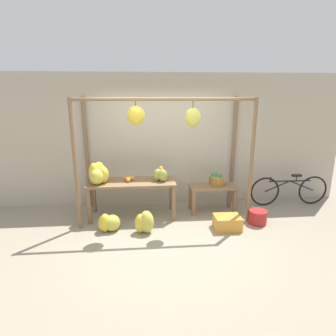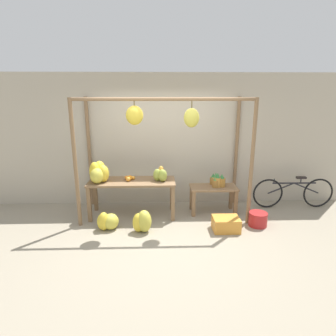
{
  "view_description": "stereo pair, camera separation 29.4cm",
  "coord_description": "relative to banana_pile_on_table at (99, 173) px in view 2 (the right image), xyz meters",
  "views": [
    {
      "loc": [
        -0.38,
        -4.34,
        2.39
      ],
      "look_at": [
        0.08,
        0.9,
        0.98
      ],
      "focal_mm": 30.0,
      "sensor_mm": 36.0,
      "label": 1
    },
    {
      "loc": [
        -0.09,
        -4.36,
        2.39
      ],
      "look_at": [
        0.08,
        0.9,
        0.98
      ],
      "focal_mm": 30.0,
      "sensor_mm": 36.0,
      "label": 2
    }
  ],
  "objects": [
    {
      "name": "ground_plane",
      "position": [
        1.25,
        -0.84,
        -0.91
      ],
      "size": [
        20.0,
        20.0,
        0.0
      ],
      "primitive_type": "plane",
      "color": "gray"
    },
    {
      "name": "shop_wall_back",
      "position": [
        1.25,
        0.77,
        0.49
      ],
      "size": [
        8.0,
        0.08,
        2.8
      ],
      "color": "#B2A893",
      "rests_on": "ground_plane"
    },
    {
      "name": "stall_awning",
      "position": [
        1.22,
        -0.13,
        0.76
      ],
      "size": [
        3.22,
        1.21,
        2.32
      ],
      "color": "brown",
      "rests_on": "ground_plane"
    },
    {
      "name": "display_table_main",
      "position": [
        0.62,
        0.06,
        -0.29
      ],
      "size": [
        1.69,
        0.64,
        0.73
      ],
      "color": "brown",
      "rests_on": "ground_plane"
    },
    {
      "name": "display_table_side",
      "position": [
        2.26,
        0.15,
        -0.47
      ],
      "size": [
        0.94,
        0.47,
        0.56
      ],
      "color": "brown",
      "rests_on": "ground_plane"
    },
    {
      "name": "banana_pile_on_table",
      "position": [
        0.0,
        0.0,
        0.0
      ],
      "size": [
        0.46,
        0.5,
        0.4
      ],
      "color": "gold",
      "rests_on": "display_table_main"
    },
    {
      "name": "orange_pile",
      "position": [
        0.57,
        0.09,
        -0.14
      ],
      "size": [
        0.2,
        0.21,
        0.09
      ],
      "color": "orange",
      "rests_on": "display_table_main"
    },
    {
      "name": "pineapple_cluster",
      "position": [
        2.33,
        0.18,
        -0.24
      ],
      "size": [
        0.28,
        0.33,
        0.3
      ],
      "color": "#B27F38",
      "rests_on": "display_table_side"
    },
    {
      "name": "banana_pile_ground_left",
      "position": [
        0.2,
        -0.54,
        -0.76
      ],
      "size": [
        0.45,
        0.37,
        0.34
      ],
      "color": "gold",
      "rests_on": "ground_plane"
    },
    {
      "name": "banana_pile_ground_right",
      "position": [
        0.85,
        -0.66,
        -0.71
      ],
      "size": [
        0.42,
        0.36,
        0.41
      ],
      "color": "gold",
      "rests_on": "ground_plane"
    },
    {
      "name": "fruit_crate_white",
      "position": [
        2.35,
        -0.65,
        -0.79
      ],
      "size": [
        0.47,
        0.36,
        0.24
      ],
      "color": "orange",
      "rests_on": "ground_plane"
    },
    {
      "name": "blue_bucket",
      "position": [
        2.98,
        -0.49,
        -0.78
      ],
      "size": [
        0.34,
        0.34,
        0.26
      ],
      "color": "#AD2323",
      "rests_on": "ground_plane"
    },
    {
      "name": "parked_bicycle",
      "position": [
        4.02,
        0.35,
        -0.57
      ],
      "size": [
        1.73,
        0.08,
        0.69
      ],
      "color": "black",
      "rests_on": "ground_plane"
    },
    {
      "name": "papaya_pile",
      "position": [
        1.18,
        0.03,
        -0.05
      ],
      "size": [
        0.3,
        0.28,
        0.29
      ],
      "color": "gold",
      "rests_on": "display_table_main"
    }
  ]
}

